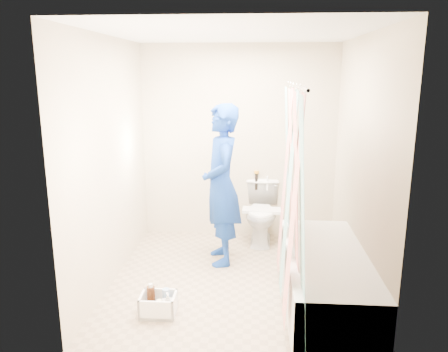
# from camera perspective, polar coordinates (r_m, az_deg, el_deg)

# --- Properties ---
(floor) EXTENTS (2.60, 2.60, 0.00)m
(floor) POSITION_cam_1_polar(r_m,az_deg,el_deg) (4.57, 1.14, -13.37)
(floor) COLOR tan
(floor) RESTS_ON ground
(ceiling) EXTENTS (2.40, 2.60, 0.02)m
(ceiling) POSITION_cam_1_polar(r_m,az_deg,el_deg) (4.09, 1.30, 18.20)
(ceiling) COLOR white
(ceiling) RESTS_ON wall_back
(wall_back) EXTENTS (2.40, 0.02, 2.40)m
(wall_back) POSITION_cam_1_polar(r_m,az_deg,el_deg) (5.44, 1.93, 4.33)
(wall_back) COLOR #B9AA8E
(wall_back) RESTS_ON ground
(wall_front) EXTENTS (2.40, 0.02, 2.40)m
(wall_front) POSITION_cam_1_polar(r_m,az_deg,el_deg) (2.91, -0.12, -3.74)
(wall_front) COLOR #B9AA8E
(wall_front) RESTS_ON ground
(wall_left) EXTENTS (0.02, 2.60, 2.40)m
(wall_left) POSITION_cam_1_polar(r_m,az_deg,el_deg) (4.39, -14.62, 1.71)
(wall_left) COLOR #B9AA8E
(wall_left) RESTS_ON ground
(wall_right) EXTENTS (0.02, 2.60, 2.40)m
(wall_right) POSITION_cam_1_polar(r_m,az_deg,el_deg) (4.28, 17.48, 1.21)
(wall_right) COLOR #B9AA8E
(wall_right) RESTS_ON ground
(bathtub) EXTENTS (0.70, 1.75, 0.50)m
(bathtub) POSITION_cam_1_polar(r_m,az_deg,el_deg) (4.11, 13.04, -12.76)
(bathtub) COLOR white
(bathtub) RESTS_ON ground
(curtain_rod) EXTENTS (0.02, 1.90, 0.02)m
(curtain_rod) POSITION_cam_1_polar(r_m,az_deg,el_deg) (3.66, 9.24, 11.55)
(curtain_rod) COLOR silver
(curtain_rod) RESTS_ON wall_back
(shower_curtain) EXTENTS (0.06, 1.75, 1.80)m
(shower_curtain) POSITION_cam_1_polar(r_m,az_deg,el_deg) (3.81, 8.72, -2.58)
(shower_curtain) COLOR white
(shower_curtain) RESTS_ON curtain_rod
(toilet) EXTENTS (0.44, 0.75, 0.75)m
(toilet) POSITION_cam_1_polar(r_m,az_deg,el_deg) (5.42, 4.95, -4.75)
(toilet) COLOR silver
(toilet) RESTS_ON ground
(tank_lid) EXTENTS (0.46, 0.22, 0.03)m
(tank_lid) POSITION_cam_1_polar(r_m,az_deg,el_deg) (5.29, 4.93, -4.48)
(tank_lid) COLOR white
(tank_lid) RESTS_ON toilet
(tank_internals) EXTENTS (0.18, 0.06, 0.24)m
(tank_internals) POSITION_cam_1_polar(r_m,az_deg,el_deg) (5.51, 4.63, -0.52)
(tank_internals) COLOR black
(tank_internals) RESTS_ON toilet
(plumber) EXTENTS (0.55, 0.71, 1.74)m
(plumber) POSITION_cam_1_polar(r_m,az_deg,el_deg) (4.70, -0.34, -1.22)
(plumber) COLOR #0E1894
(plumber) RESTS_ON ground
(cleaning_caddy) EXTENTS (0.31, 0.25, 0.23)m
(cleaning_caddy) POSITION_cam_1_polar(r_m,az_deg,el_deg) (3.99, -8.44, -16.35)
(cleaning_caddy) COLOR white
(cleaning_caddy) RESTS_ON ground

